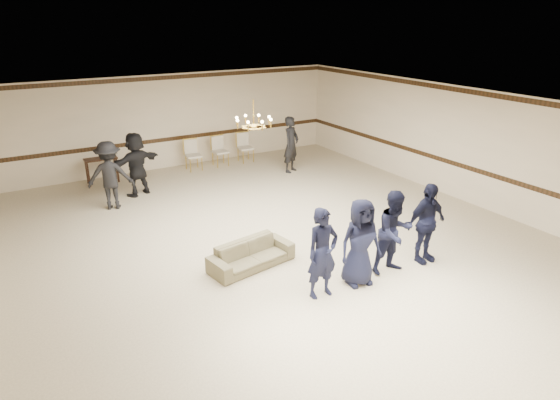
{
  "coord_description": "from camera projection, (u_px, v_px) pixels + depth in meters",
  "views": [
    {
      "loc": [
        -5.15,
        -8.92,
        5.04
      ],
      "look_at": [
        -0.16,
        -0.5,
        1.23
      ],
      "focal_mm": 30.67,
      "sensor_mm": 36.0,
      "label": 1
    }
  ],
  "objects": [
    {
      "name": "adult_right",
      "position": [
        291.0,
        145.0,
        16.09
      ],
      "size": [
        0.82,
        0.73,
        1.89
      ],
      "primitive_type": "imported",
      "rotation": [
        0.0,
        0.0,
        0.51
      ],
      "color": "black",
      "rests_on": "floor"
    },
    {
      "name": "boy_d",
      "position": [
        426.0,
        223.0,
        10.16
      ],
      "size": [
        1.05,
        0.44,
        1.78
      ],
      "primitive_type": "imported",
      "rotation": [
        0.0,
        0.0,
        0.01
      ],
      "color": "black",
      "rests_on": "floor"
    },
    {
      "name": "boy_c",
      "position": [
        395.0,
        232.0,
        9.73
      ],
      "size": [
        0.89,
        0.71,
        1.78
      ],
      "primitive_type": "imported",
      "rotation": [
        0.0,
        0.0,
        -0.04
      ],
      "color": "black",
      "rests_on": "floor"
    },
    {
      "name": "chair_rail",
      "position": [
        175.0,
        138.0,
        16.66
      ],
      "size": [
        12.0,
        0.02,
        0.14
      ],
      "primitive_type": "cube",
      "color": "#341F0F",
      "rests_on": "wall_back"
    },
    {
      "name": "settee",
      "position": [
        251.0,
        254.0,
        10.16
      ],
      "size": [
        1.96,
        1.02,
        0.54
      ],
      "primitive_type": "imported",
      "rotation": [
        0.0,
        0.0,
        0.16
      ],
      "color": "#6E6749",
      "rests_on": "floor"
    },
    {
      "name": "console_table",
      "position": [
        102.0,
        170.0,
        15.17
      ],
      "size": [
        0.99,
        0.43,
        0.83
      ],
      "primitive_type": "cube",
      "rotation": [
        0.0,
        0.0,
        -0.01
      ],
      "color": "black",
      "rests_on": "floor"
    },
    {
      "name": "boy_a",
      "position": [
        322.0,
        253.0,
        8.88
      ],
      "size": [
        0.66,
        0.44,
        1.78
      ],
      "primitive_type": "imported",
      "rotation": [
        0.0,
        0.0,
        -0.01
      ],
      "color": "black",
      "rests_on": "floor"
    },
    {
      "name": "adult_left",
      "position": [
        110.0,
        175.0,
        13.0
      ],
      "size": [
        1.39,
        1.07,
        1.89
      ],
      "primitive_type": "imported",
      "rotation": [
        0.0,
        0.0,
        2.81
      ],
      "color": "black",
      "rests_on": "floor"
    },
    {
      "name": "chandelier",
      "position": [
        253.0,
        113.0,
        11.18
      ],
      "size": [
        0.94,
        0.94,
        0.89
      ],
      "primitive_type": null,
      "color": "gold",
      "rests_on": "ceiling"
    },
    {
      "name": "banquet_chair_right",
      "position": [
        246.0,
        148.0,
        17.34
      ],
      "size": [
        0.55,
        0.55,
        1.04
      ],
      "primitive_type": null,
      "rotation": [
        0.0,
        0.0,
        -0.09
      ],
      "color": "beige",
      "rests_on": "floor"
    },
    {
      "name": "room",
      "position": [
        275.0,
        177.0,
        10.84
      ],
      "size": [
        12.01,
        14.01,
        3.21
      ],
      "color": "beige",
      "rests_on": "ground"
    },
    {
      "name": "banquet_chair_left",
      "position": [
        193.0,
        155.0,
        16.39
      ],
      "size": [
        0.55,
        0.55,
        1.04
      ],
      "primitive_type": null,
      "rotation": [
        0.0,
        0.0,
        -0.09
      ],
      "color": "beige",
      "rests_on": "floor"
    },
    {
      "name": "crown_molding",
      "position": [
        170.0,
        77.0,
        15.91
      ],
      "size": [
        12.0,
        0.02,
        0.14
      ],
      "primitive_type": "cube",
      "color": "#341F0F",
      "rests_on": "wall_back"
    },
    {
      "name": "boy_b",
      "position": [
        360.0,
        242.0,
        9.31
      ],
      "size": [
        0.94,
        0.68,
        1.78
      ],
      "primitive_type": "imported",
      "rotation": [
        0.0,
        0.0,
        -0.14
      ],
      "color": "black",
      "rests_on": "floor"
    },
    {
      "name": "banquet_chair_mid",
      "position": [
        220.0,
        151.0,
        16.87
      ],
      "size": [
        0.53,
        0.53,
        1.04
      ],
      "primitive_type": null,
      "rotation": [
        0.0,
        0.0,
        0.06
      ],
      "color": "beige",
      "rests_on": "floor"
    },
    {
      "name": "adult_mid",
      "position": [
        136.0,
        164.0,
        13.99
      ],
      "size": [
        1.84,
        1.13,
        1.89
      ],
      "primitive_type": "imported",
      "rotation": [
        0.0,
        0.0,
        3.49
      ],
      "color": "black",
      "rests_on": "floor"
    }
  ]
}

